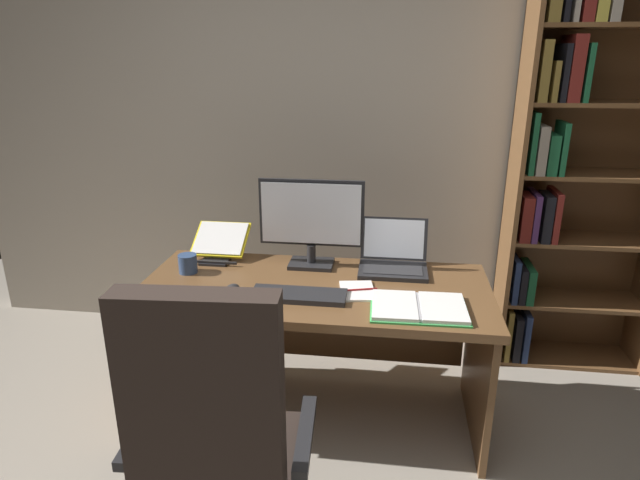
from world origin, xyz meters
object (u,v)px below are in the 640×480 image
monitor (311,222)px  keyboard (298,295)px  bookshelf (575,161)px  office_chair (217,459)px  desk (317,315)px  coffee_mug (188,264)px  computer_mouse (232,290)px  laptop (393,260)px  pen (362,289)px  reading_stand_with_book (220,242)px  notepad (357,291)px  open_binder (419,307)px

monitor → keyboard: size_ratio=1.24×
bookshelf → office_chair: (-1.49, -1.63, -0.71)m
desk → coffee_mug: 0.68m
bookshelf → computer_mouse: (-1.65, -0.88, -0.46)m
monitor → laptop: (0.41, 0.00, -0.18)m
laptop → pen: bearing=-114.8°
laptop → reading_stand_with_book: bearing=176.2°
desk → laptop: (0.36, 0.17, 0.24)m
office_chair → notepad: 0.97m
computer_mouse → coffee_mug: coffee_mug is taller
desk → notepad: notepad is taller
office_chair → notepad: size_ratio=5.32×
monitor → pen: bearing=-46.9°
reading_stand_with_book → notepad: size_ratio=1.34×
monitor → reading_stand_with_book: (-0.50, 0.06, -0.15)m
desk → reading_stand_with_book: 0.65m
desk → keyboard: 0.30m
open_binder → keyboard: bearing=173.2°
keyboard → computer_mouse: computer_mouse is taller
bookshelf → office_chair: size_ratio=2.00×
desk → open_binder: (0.47, -0.27, 0.20)m
keyboard → reading_stand_with_book: (-0.50, 0.45, 0.07)m
pen → laptop: bearing=65.2°
pen → monitor: bearing=133.1°
laptop → computer_mouse: bearing=-151.2°
bookshelf → notepad: (-1.09, -0.79, -0.47)m
reading_stand_with_book → notepad: 0.83m
monitor → pen: 0.45m
office_chair → pen: office_chair is taller
keyboard → desk: bearing=77.1°
office_chair → computer_mouse: bearing=98.0°
keyboard → computer_mouse: bearing=180.0°
keyboard → notepad: 0.27m
laptop → coffee_mug: size_ratio=3.63×
coffee_mug → reading_stand_with_book: bearing=69.4°
computer_mouse → notepad: bearing=9.8°
laptop → keyboard: laptop is taller
open_binder → pen: open_binder is taller
reading_stand_with_book → open_binder: bearing=-26.2°
bookshelf → computer_mouse: size_ratio=21.48×
computer_mouse → pen: bearing=9.4°
computer_mouse → reading_stand_with_book: reading_stand_with_book is taller
keyboard → open_binder: 0.52m
laptop → bookshelf: bearing=27.7°
open_binder → pen: bearing=148.1°
reading_stand_with_book → coffee_mug: 0.25m
desk → computer_mouse: (-0.35, -0.22, 0.21)m
office_chair → reading_stand_with_book: (-0.35, 1.20, 0.32)m
laptop → monitor: bearing=-179.6°
keyboard → pen: size_ratio=3.00×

